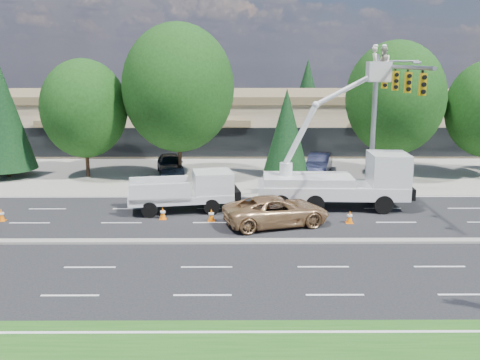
{
  "coord_description": "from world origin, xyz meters",
  "views": [
    {
      "loc": [
        1.31,
        -24.69,
        8.67
      ],
      "look_at": [
        1.46,
        3.15,
        2.4
      ],
      "focal_mm": 40.0,
      "sensor_mm": 36.0,
      "label": 1
    }
  ],
  "objects_px": {
    "signal_mast": "(384,105)",
    "utility_pickup": "(188,195)",
    "minivan": "(277,211)",
    "bucket_truck": "(345,175)"
  },
  "relations": [
    {
      "from": "utility_pickup",
      "to": "minivan",
      "type": "distance_m",
      "value": 5.72
    },
    {
      "from": "bucket_truck",
      "to": "minivan",
      "type": "bearing_deg",
      "value": -139.93
    },
    {
      "from": "utility_pickup",
      "to": "bucket_truck",
      "type": "distance_m",
      "value": 9.36
    },
    {
      "from": "bucket_truck",
      "to": "minivan",
      "type": "distance_m",
      "value": 5.61
    },
    {
      "from": "utility_pickup",
      "to": "bucket_truck",
      "type": "bearing_deg",
      "value": -6.52
    },
    {
      "from": "bucket_truck",
      "to": "minivan",
      "type": "xyz_separation_m",
      "value": [
        -4.31,
        -3.37,
        -1.24
      ]
    },
    {
      "from": "minivan",
      "to": "signal_mast",
      "type": "bearing_deg",
      "value": -73.52
    },
    {
      "from": "bucket_truck",
      "to": "signal_mast",
      "type": "bearing_deg",
      "value": 22.74
    },
    {
      "from": "signal_mast",
      "to": "utility_pickup",
      "type": "distance_m",
      "value": 12.74
    },
    {
      "from": "utility_pickup",
      "to": "bucket_truck",
      "type": "relative_size",
      "value": 0.66
    }
  ]
}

